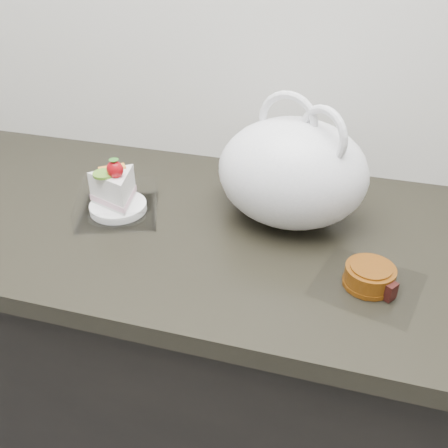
{
  "coord_description": "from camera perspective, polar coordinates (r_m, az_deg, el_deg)",
  "views": [
    {
      "loc": [
        0.24,
        0.85,
        1.47
      ],
      "look_at": [
        0.01,
        1.64,
        0.94
      ],
      "focal_mm": 40.0,
      "sensor_mm": 36.0,
      "label": 1
    }
  ],
  "objects": [
    {
      "name": "counter",
      "position": [
        1.34,
        0.08,
        -16.37
      ],
      "size": [
        2.04,
        0.64,
        0.9
      ],
      "color": "black",
      "rests_on": "ground"
    },
    {
      "name": "plastic_bag",
      "position": [
        1.02,
        7.04,
        6.01
      ],
      "size": [
        0.38,
        0.34,
        0.28
      ],
      "rotation": [
        0.0,
        0.0,
        -0.43
      ],
      "color": "white",
      "rests_on": "counter"
    },
    {
      "name": "cake_tray",
      "position": [
        1.09,
        -12.13,
        2.92
      ],
      "size": [
        0.21,
        0.21,
        0.13
      ],
      "rotation": [
        0.0,
        0.0,
        0.36
      ],
      "color": "white",
      "rests_on": "counter"
    },
    {
      "name": "mooncake_wrap",
      "position": [
        0.91,
        16.33,
        -5.97
      ],
      "size": [
        0.21,
        0.2,
        0.04
      ],
      "rotation": [
        0.0,
        0.0,
        -0.08
      ],
      "color": "white",
      "rests_on": "counter"
    }
  ]
}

